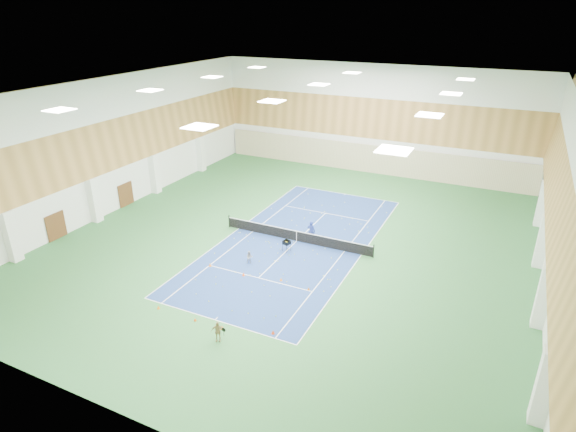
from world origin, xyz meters
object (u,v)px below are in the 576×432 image
at_px(coach, 311,231).
at_px(ball_cart, 287,246).
at_px(tennis_net, 297,235).
at_px(child_apron, 218,331).
at_px(child_court, 249,257).

bearing_deg(coach, ball_cart, 61.88).
relative_size(tennis_net, child_apron, 9.94).
bearing_deg(child_court, child_apron, -102.28).
height_order(tennis_net, child_court, tennis_net).
bearing_deg(ball_cart, child_apron, -68.42).
bearing_deg(child_apron, child_court, 85.20).
relative_size(child_court, ball_cart, 1.11).
bearing_deg(ball_cart, tennis_net, 105.59).
height_order(tennis_net, coach, coach).
bearing_deg(tennis_net, ball_cart, -89.81).
height_order(tennis_net, child_apron, child_apron).
bearing_deg(child_court, coach, 33.42).
bearing_deg(child_court, ball_cart, 30.53).
height_order(child_apron, ball_cart, child_apron).
distance_m(tennis_net, coach, 1.23).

